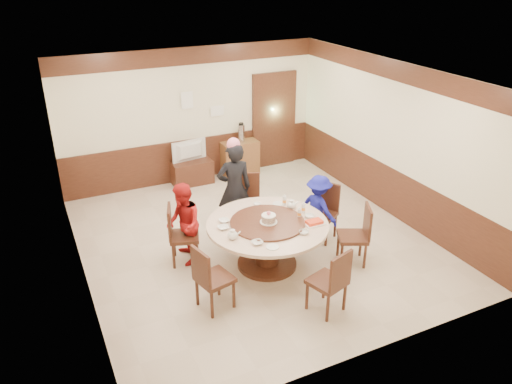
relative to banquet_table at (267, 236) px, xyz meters
name	(u,v)px	position (x,y,z in m)	size (l,w,h in m)	color
room	(254,183)	(0.14, 0.78, 0.55)	(6.00, 6.04, 2.84)	beige
banquet_table	(267,236)	(0.00, 0.00, 0.00)	(1.85, 1.85, 0.78)	#432114
chair_0	(322,222)	(1.23, 0.36, -0.23)	(0.61, 0.61, 0.97)	#432114
chair_1	(248,211)	(0.26, 1.25, -0.23)	(0.57, 0.58, 0.97)	#432114
chair_2	(184,245)	(-1.13, 0.67, -0.23)	(0.56, 0.56, 0.97)	#432114
chair_3	(214,288)	(-1.12, -0.60, -0.23)	(0.54, 0.53, 0.97)	#432114
chair_4	(328,291)	(0.24, -1.33, -0.23)	(0.55, 0.56, 0.97)	#432114
chair_5	(353,245)	(1.26, -0.49, -0.23)	(0.59, 0.59, 0.97)	#432114
person_standing	(234,189)	(-0.02, 1.21, 0.29)	(0.60, 0.39, 1.64)	black
person_red	(184,224)	(-1.11, 0.67, 0.13)	(0.64, 0.50, 1.32)	#B11717
person_blue	(318,208)	(1.15, 0.38, 0.05)	(0.75, 0.43, 1.16)	#171A96
birthday_cake	(269,218)	(0.01, -0.03, 0.31)	(0.27, 0.27, 0.19)	white
teapot_left	(233,235)	(-0.65, -0.20, 0.28)	(0.17, 0.15, 0.13)	white
teapot_right	(291,205)	(0.56, 0.27, 0.28)	(0.17, 0.15, 0.13)	white
bowl_0	(224,221)	(-0.57, 0.32, 0.24)	(0.16, 0.16, 0.04)	white
bowl_1	(304,232)	(0.33, -0.51, 0.24)	(0.15, 0.15, 0.05)	white
bowl_2	(257,243)	(-0.40, -0.47, 0.24)	(0.16, 0.16, 0.04)	white
bowl_3	(309,216)	(0.66, -0.12, 0.24)	(0.15, 0.15, 0.05)	white
bowl_4	(223,228)	(-0.67, 0.13, 0.24)	(0.17, 0.17, 0.04)	white
bowl_5	(257,204)	(0.12, 0.61, 0.24)	(0.12, 0.12, 0.04)	white
saucer_near	(272,247)	(-0.25, -0.65, 0.22)	(0.18, 0.18, 0.01)	white
saucer_far	(278,204)	(0.45, 0.50, 0.22)	(0.18, 0.18, 0.01)	white
shrimp_platter	(314,223)	(0.62, -0.33, 0.24)	(0.30, 0.20, 0.06)	white
bottle_0	(299,213)	(0.52, -0.06, 0.30)	(0.06, 0.06, 0.16)	white
bottle_1	(303,208)	(0.66, 0.06, 0.30)	(0.06, 0.06, 0.16)	white
bottle_2	(284,201)	(0.52, 0.43, 0.30)	(0.06, 0.06, 0.16)	white
tv_stand	(192,172)	(-0.02, 3.51, -0.28)	(0.85, 0.45, 0.50)	#432114
television	(191,151)	(-0.02, 3.51, 0.19)	(0.77, 0.10, 0.44)	gray
side_cabinet	(240,158)	(1.11, 3.54, -0.16)	(0.80, 0.40, 0.75)	brown
thermos	(241,133)	(1.15, 3.54, 0.41)	(0.15, 0.15, 0.38)	silver
notice_left	(187,100)	(0.03, 3.72, 1.22)	(0.25, 0.00, 0.35)	white
notice_right	(217,111)	(0.68, 3.72, 0.92)	(0.30, 0.00, 0.22)	white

